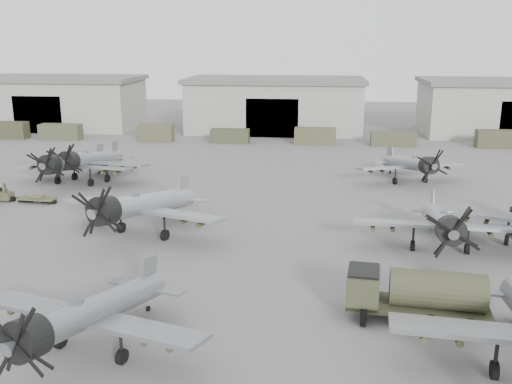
% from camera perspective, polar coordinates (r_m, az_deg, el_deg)
% --- Properties ---
extents(ground, '(220.00, 220.00, 0.00)m').
position_cam_1_polar(ground, '(36.52, -5.40, -9.00)').
color(ground, '#5E5E5C').
rests_on(ground, ground).
extents(hangar_left, '(29.00, 14.80, 8.70)m').
position_cam_1_polar(hangar_left, '(105.25, -19.41, 8.50)').
color(hangar_left, '#AEADA3').
rests_on(hangar_left, ground).
extents(hangar_center, '(29.00, 14.80, 8.70)m').
position_cam_1_polar(hangar_center, '(95.44, 1.94, 8.75)').
color(hangar_center, '#AEADA3').
rests_on(hangar_center, ground).
extents(support_truck_0, '(5.45, 2.20, 2.54)m').
position_cam_1_polar(support_truck_0, '(96.05, -23.40, 5.70)').
color(support_truck_0, '#383925').
rests_on(support_truck_0, ground).
extents(support_truck_1, '(6.30, 2.20, 2.33)m').
position_cam_1_polar(support_truck_1, '(92.34, -18.95, 5.72)').
color(support_truck_1, '#41482F').
rests_on(support_truck_1, ground).
extents(support_truck_2, '(5.07, 2.20, 2.58)m').
position_cam_1_polar(support_truck_2, '(87.08, -9.93, 5.87)').
color(support_truck_2, '#4B4A31').
rests_on(support_truck_2, ground).
extents(support_truck_3, '(5.65, 2.20, 1.98)m').
position_cam_1_polar(support_truck_3, '(84.76, -2.62, 5.63)').
color(support_truck_3, '#3B402A').
rests_on(support_truck_3, ground).
extents(support_truck_4, '(5.98, 2.20, 2.35)m').
position_cam_1_polar(support_truck_4, '(83.77, 5.92, 5.58)').
color(support_truck_4, '#494830').
rests_on(support_truck_4, ground).
extents(support_truck_5, '(6.32, 2.20, 1.97)m').
position_cam_1_polar(support_truck_5, '(84.52, 13.55, 5.20)').
color(support_truck_5, '#43462E').
rests_on(support_truck_5, ground).
extents(support_truck_6, '(5.15, 2.20, 2.45)m').
position_cam_1_polar(support_truck_6, '(87.44, 22.78, 4.92)').
color(support_truck_6, '#42402B').
rests_on(support_truck_6, ground).
extents(aircraft_near_1, '(12.19, 10.98, 4.87)m').
position_cam_1_polar(aircraft_near_1, '(28.76, -16.68, -11.67)').
color(aircraft_near_1, gray).
rests_on(aircraft_near_1, ground).
extents(aircraft_mid_1, '(13.67, 12.32, 5.50)m').
position_cam_1_polar(aircraft_mid_1, '(44.53, -11.52, -1.35)').
color(aircraft_mid_1, '#9B9DA4').
rests_on(aircraft_mid_1, ground).
extents(aircraft_mid_2, '(12.51, 11.26, 4.99)m').
position_cam_1_polar(aircraft_mid_2, '(42.53, 18.11, -2.91)').
color(aircraft_mid_2, '#97999F').
rests_on(aircraft_mid_2, ground).
extents(aircraft_far_0, '(13.05, 11.75, 5.18)m').
position_cam_1_polar(aircraft_far_0, '(63.59, -16.37, 3.11)').
color(aircraft_far_0, gray).
rests_on(aircraft_far_0, ground).
extents(aircraft_far_1, '(11.54, 10.40, 4.64)m').
position_cam_1_polar(aircraft_far_1, '(62.24, 15.32, 2.71)').
color(aircraft_far_1, gray).
rests_on(aircraft_far_1, ground).
extents(aircraft_extra_32, '(13.05, 11.75, 5.18)m').
position_cam_1_polar(aircraft_extra_32, '(62.26, -17.94, 2.75)').
color(aircraft_extra_32, gray).
rests_on(aircraft_extra_32, ground).
extents(fuel_tanker, '(7.79, 3.29, 2.92)m').
position_cam_1_polar(fuel_tanker, '(32.35, 15.68, -9.57)').
color(fuel_tanker, '#393C27').
rests_on(fuel_tanker, ground).
extents(tug_trailer, '(6.15, 1.67, 1.22)m').
position_cam_1_polar(tug_trailer, '(58.26, -22.86, -0.45)').
color(tug_trailer, '#4A4B31').
rests_on(tug_trailer, ground).
extents(ground_crew, '(0.53, 0.71, 1.77)m').
position_cam_1_polar(ground_crew, '(58.62, -23.74, -0.02)').
color(ground_crew, '#323824').
rests_on(ground_crew, ground).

